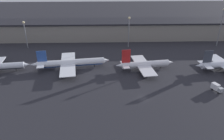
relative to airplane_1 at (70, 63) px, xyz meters
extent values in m
plane|color=#26262B|center=(39.21, -35.01, -3.53)|extent=(600.00, 600.00, 0.00)
cube|color=gray|center=(39.21, 59.46, 3.44)|extent=(244.30, 22.04, 13.94)
cube|color=black|center=(39.21, 59.46, 11.01)|extent=(244.30, 24.04, 1.20)
cone|color=silver|center=(-26.41, -1.53, -0.04)|extent=(4.82, 4.03, 3.49)
cylinder|color=black|center=(-32.46, -2.33, -2.70)|extent=(0.50, 0.50, 1.65)
cylinder|color=white|center=(0.53, 0.07, 0.24)|extent=(40.26, 9.16, 3.97)
cylinder|color=#2D519E|center=(0.53, 0.07, -0.45)|extent=(38.20, 8.31, 3.37)
cone|color=white|center=(21.58, 2.84, 0.24)|extent=(5.21, 4.36, 3.77)
cone|color=white|center=(-20.72, -2.73, 0.54)|extent=(6.34, 4.12, 3.37)
cube|color=#2D519E|center=(-16.17, -2.13, 5.53)|extent=(5.56, 1.12, 6.62)
cube|color=white|center=(-16.96, -2.23, 0.83)|extent=(5.61, 13.29, 0.24)
cube|color=white|center=(-1.46, -0.19, -0.26)|extent=(13.32, 36.61, 0.36)
cylinder|color=gray|center=(-1.58, 9.90, -1.60)|extent=(4.61, 2.73, 2.18)
cylinder|color=gray|center=(1.04, -9.97, -1.60)|extent=(4.61, 2.73, 2.18)
cylinder|color=black|center=(14.44, 1.90, -2.64)|extent=(0.50, 0.50, 1.79)
cylinder|color=black|center=(-1.67, 1.38, -2.64)|extent=(0.50, 0.50, 1.79)
cylinder|color=black|center=(-1.25, -1.77, -2.64)|extent=(0.50, 0.50, 1.79)
cylinder|color=silver|center=(45.54, -3.06, -0.03)|extent=(29.03, 7.41, 3.68)
cylinder|color=silver|center=(45.54, -3.06, -0.67)|extent=(27.53, 6.67, 3.13)
cone|color=silver|center=(60.91, -1.04, -0.03)|extent=(4.84, 4.05, 3.50)
cone|color=silver|center=(29.99, -5.11, 0.25)|extent=(5.89, 3.83, 3.13)
cube|color=red|center=(33.55, -4.64, 5.85)|extent=(5.17, 1.07, 8.08)
cube|color=silver|center=(32.98, -4.71, 0.52)|extent=(5.07, 11.28, 0.24)
cube|color=silver|center=(44.12, -3.25, -0.49)|extent=(11.98, 31.05, 0.36)
cylinder|color=gray|center=(43.87, 5.26, -1.75)|extent=(4.28, 2.54, 2.03)
cylinder|color=gray|center=(46.08, -11.53, -1.75)|extent=(4.28, 2.54, 2.03)
cylinder|color=black|center=(55.53, -1.75, -2.70)|extent=(0.50, 0.50, 1.66)
cylinder|color=black|center=(43.92, -1.79, -2.70)|extent=(0.50, 0.50, 1.66)
cylinder|color=black|center=(44.31, -4.71, -2.70)|extent=(0.50, 0.50, 1.66)
cone|color=silver|center=(77.15, -7.33, 0.51)|extent=(6.30, 4.09, 3.35)
cube|color=#333842|center=(81.20, -6.79, 5.88)|extent=(5.52, 1.12, 7.40)
cube|color=silver|center=(80.53, -6.88, 0.81)|extent=(5.46, 12.32, 0.24)
cylinder|color=gray|center=(93.40, 4.16, -1.61)|extent=(4.58, 2.71, 2.17)
cylinder|color=black|center=(93.39, -3.60, -2.64)|extent=(0.50, 0.50, 1.77)
cube|color=#9EA3A8|center=(78.20, -31.52, -1.70)|extent=(2.90, 2.62, 2.22)
cube|color=silver|center=(76.93, -28.46, -1.33)|extent=(3.66, 4.43, 2.97)
cylinder|color=black|center=(78.96, -31.01, -3.08)|extent=(0.89, 1.06, 0.90)
cylinder|color=black|center=(77.31, -31.69, -3.08)|extent=(0.89, 1.06, 0.90)
cylinder|color=black|center=(77.44, -27.38, -3.08)|extent=(0.89, 1.06, 0.90)
cylinder|color=black|center=(75.80, -28.06, -3.08)|extent=(0.89, 1.06, 0.90)
cylinder|color=slate|center=(-37.78, 37.28, 6.06)|extent=(0.70, 0.70, 19.17)
sphere|color=beige|center=(-37.78, 37.28, 16.24)|extent=(1.80, 1.80, 1.80)
cylinder|color=slate|center=(39.30, 37.28, 7.35)|extent=(0.70, 0.70, 21.76)
sphere|color=beige|center=(39.30, 37.28, 18.83)|extent=(1.80, 1.80, 1.80)
cylinder|color=slate|center=(108.78, 37.28, 10.21)|extent=(0.70, 0.70, 27.47)
sphere|color=beige|center=(108.78, 37.28, 24.54)|extent=(1.80, 1.80, 1.80)
camera|label=1|loc=(21.44, -122.27, 54.53)|focal=35.00mm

